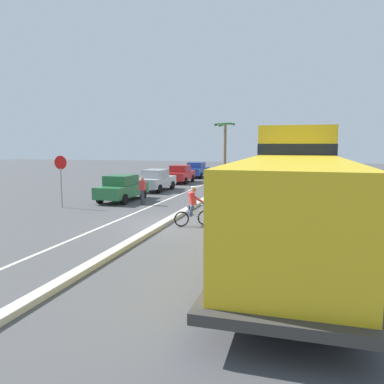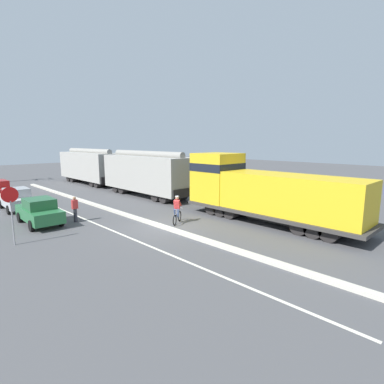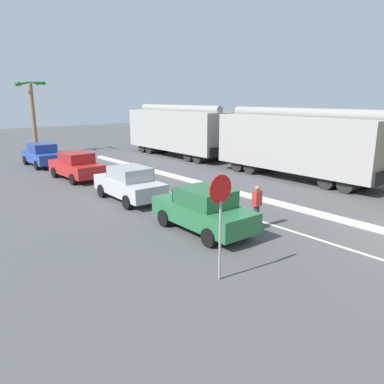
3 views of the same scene
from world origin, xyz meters
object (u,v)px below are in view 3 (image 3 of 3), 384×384
Objects in this scene: parked_car_blue at (42,155)px; stop_sign at (220,207)px; hopper_car_lead at (298,144)px; pedestrian_by_cars at (257,206)px; hopper_car_middle at (178,131)px; palm_tree_near at (32,101)px; parked_car_green at (203,210)px; parked_car_silver at (129,183)px; parked_car_red at (76,166)px.

parked_car_blue is 20.62m from stop_sign.
pedestrian_by_cars is (-8.60, -4.30, -1.23)m from hopper_car_lead.
palm_tree_near is at bearing 133.00° from hopper_car_middle.
parked_car_green is (-10.39, -3.31, -1.26)m from hopper_car_lead.
hopper_car_lead is at bearing -67.59° from palm_tree_near.
parked_car_silver is at bearing -137.24° from hopper_car_middle.
parked_car_blue is at bearing 166.55° from hopper_car_middle.
parked_car_silver is at bearing 104.53° from pedestrian_by_cars.
parked_car_red is 14.89m from stop_sign.
hopper_car_middle reaches higher than stop_sign.
hopper_car_middle reaches higher than parked_car_silver.
hopper_car_middle is at bearing 55.12° from stop_sign.
hopper_car_lead reaches higher than pedestrian_by_cars.
hopper_car_middle is 18.22m from parked_car_green.
palm_tree_near is (1.73, 6.73, 3.61)m from parked_car_blue.
stop_sign is (-12.55, -6.40, -0.05)m from hopper_car_lead.
hopper_car_lead is 13.24m from parked_car_red.
parked_car_red is 12.67m from pedestrian_by_cars.
parked_car_blue is at bearing 83.75° from stop_sign.
stop_sign is at bearing -96.25° from parked_car_blue.
parked_car_green and parked_car_blue have the same top height.
palm_tree_near is at bearing 112.41° from hopper_car_lead.
hopper_car_lead is 6.54× the size of pedestrian_by_cars.
palm_tree_near is 3.88× the size of pedestrian_by_cars.
parked_car_red is 5.80m from parked_car_blue.
parked_car_silver is 19.11m from palm_tree_near.
parked_car_red is at bearing 89.38° from parked_car_green.
hopper_car_middle reaches higher than pedestrian_by_cars.
hopper_car_middle reaches higher than parked_car_blue.
parked_car_silver is at bearing -95.15° from palm_tree_near.
palm_tree_near is at bearing 85.70° from parked_car_green.
parked_car_red and pedestrian_by_cars have the same top height.
stop_sign is at bearing -124.88° from hopper_car_middle.
palm_tree_near is (1.81, 24.11, 3.61)m from parked_car_green.
stop_sign is at bearing -98.30° from palm_tree_near.
stop_sign reaches higher than parked_car_red.
parked_car_green is 1.47× the size of stop_sign.
parked_car_green is 2.62× the size of pedestrian_by_cars.
hopper_car_lead is 9.69m from pedestrian_by_cars.
hopper_car_middle is 10.67m from parked_car_blue.
stop_sign is at bearing -124.94° from parked_car_green.
parked_car_silver is 1.01× the size of parked_car_blue.
hopper_car_lead and hopper_car_middle have the same top height.
parked_car_silver is 6.62m from pedestrian_by_cars.
hopper_car_middle is 2.50× the size of parked_car_red.
palm_tree_near is (3.97, 27.19, 2.41)m from stop_sign.
pedestrian_by_cars is at bearing -118.41° from hopper_car_middle.
parked_car_green is at bearing -90.62° from parked_car_red.
parked_car_green is at bearing -124.87° from hopper_car_middle.
parked_car_silver is (-10.26, -9.49, -1.26)m from hopper_car_middle.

